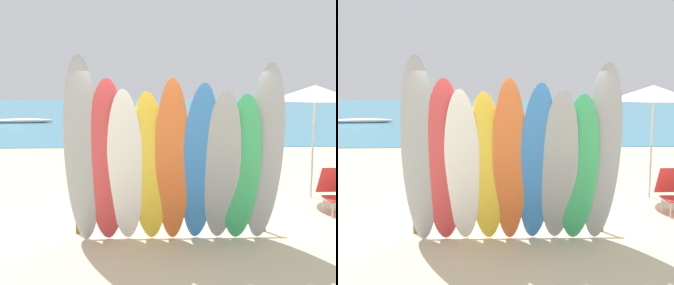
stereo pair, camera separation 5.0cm
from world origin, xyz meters
TOP-DOWN VIEW (x-y plane):
  - ground at (0.00, 14.00)m, footprint 60.00×60.00m
  - ocean_water at (0.00, 29.14)m, footprint 60.00×40.00m
  - surfboard_rack at (0.00, 0.00)m, footprint 3.06×0.07m
  - surfboard_grey_0 at (-1.27, -0.63)m, footprint 0.55×0.80m
  - surfboard_red_1 at (-0.93, -0.57)m, footprint 0.63×0.77m
  - surfboard_white_2 at (-0.68, -0.59)m, footprint 0.53×0.75m
  - surfboard_yellow_3 at (-0.35, -0.57)m, footprint 0.60×0.76m
  - surfboard_orange_4 at (-0.02, -0.65)m, footprint 0.53×0.85m
  - surfboard_blue_5 at (0.36, -0.65)m, footprint 0.55×0.90m
  - surfboard_grey_6 at (0.68, -0.65)m, footprint 0.55×0.87m
  - surfboard_green_7 at (0.96, -0.61)m, footprint 0.57×0.71m
  - surfboard_grey_8 at (1.29, -0.61)m, footprint 0.56×0.73m
  - beachgoer_photographing at (-0.64, 4.60)m, footprint 0.57×0.29m
  - beachgoer_midbeach at (1.65, 6.93)m, footprint 0.47×0.50m
  - beachgoer_near_rack at (2.16, 7.96)m, footprint 0.49×0.50m
  - beach_chair_red at (3.02, 1.01)m, footprint 0.53×0.73m
  - beach_umbrella at (2.95, 2.07)m, footprint 1.74×1.74m
  - distant_boat at (-7.49, 18.81)m, footprint 3.50×0.93m

SIDE VIEW (x-z plane):
  - ground at x=0.00m, z-range 0.00..0.00m
  - ocean_water at x=0.00m, z-range 0.00..0.02m
  - distant_boat at x=-7.49m, z-range -0.01..0.26m
  - beach_chair_red at x=3.02m, z-range 0.02..0.83m
  - surfboard_rack at x=0.00m, z-range 0.19..0.86m
  - beachgoer_photographing at x=-0.64m, z-range 0.12..1.67m
  - beachgoer_midbeach at x=1.65m, z-range 0.13..1.85m
  - beachgoer_near_rack at x=2.16m, z-range 0.13..1.87m
  - surfboard_green_7 at x=0.96m, z-range 0.00..2.22m
  - surfboard_yellow_3 at x=-0.35m, z-range 0.00..2.25m
  - surfboard_white_2 at x=-0.68m, z-range 0.00..2.28m
  - surfboard_grey_6 at x=0.68m, z-range 0.00..2.28m
  - surfboard_blue_5 at x=0.36m, z-range 0.00..2.37m
  - surfboard_red_1 at x=-0.93m, z-range 0.00..2.42m
  - surfboard_orange_4 at x=-0.02m, z-range 0.00..2.42m
  - surfboard_grey_8 at x=1.29m, z-range 0.00..2.63m
  - surfboard_grey_0 at x=-1.27m, z-range 0.00..2.72m
  - beach_umbrella at x=2.95m, z-range 0.99..3.27m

